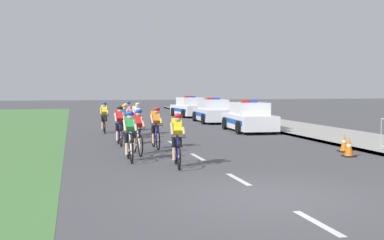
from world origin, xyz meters
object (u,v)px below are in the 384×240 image
Objects in this scene: cyclist_fourth at (156,127)px; police_car_third at (189,108)px; cyclist_lead at (177,139)px; cyclist_seventh at (124,120)px; traffic_cone_far at (349,147)px; cyclist_second at (130,135)px; cyclist_tenth at (104,117)px; cyclist_third at (137,131)px; cyclist_sixth at (124,121)px; cyclist_fifth at (119,125)px; cyclist_eighth at (137,118)px; traffic_cone_near at (344,143)px; police_car_second at (213,112)px; police_car_nearest at (249,118)px; cyclist_ninth at (128,116)px.

police_car_third reaches higher than cyclist_fourth.
cyclist_lead is 1.00× the size of cyclist_seventh.
cyclist_fourth is 2.69× the size of traffic_cone_far.
cyclist_tenth is (-0.15, 9.68, 0.00)m from cyclist_second.
cyclist_third is 1.67m from cyclist_fourth.
cyclist_tenth is at bearing -120.61° from police_car_third.
cyclist_second is 1.00× the size of cyclist_sixth.
cyclist_eighth is at bearing 73.85° from cyclist_fifth.
cyclist_fourth reaches higher than traffic_cone_near.
police_car_second is at bearing 65.23° from cyclist_fourth.
cyclist_second is at bearing -176.70° from traffic_cone_near.
cyclist_fifth is 1.00× the size of cyclist_sixth.
cyclist_seventh and cyclist_eighth have the same top height.
cyclist_eighth is 9.16m from police_car_second.
cyclist_tenth reaches higher than traffic_cone_near.
cyclist_sixth is at bearing 102.73° from cyclist_fourth.
cyclist_sixth is 6.97m from police_car_nearest.
cyclist_fifth is at bearing -146.69° from police_car_nearest.
traffic_cone_near is (6.23, -7.80, -0.48)m from cyclist_eighth.
traffic_cone_far is at bearing -113.89° from traffic_cone_near.
police_car_third reaches higher than cyclist_sixth.
cyclist_ninth is 2.69× the size of traffic_cone_near.
cyclist_third is 1.00× the size of cyclist_fifth.
police_car_nearest is (6.43, 1.34, -0.11)m from cyclist_seventh.
cyclist_lead is 12.00m from cyclist_ninth.
police_car_second is at bearing 50.93° from cyclist_eighth.
cyclist_second and cyclist_fourth have the same top height.
cyclist_ninth is at bearing -117.78° from police_car_third.
cyclist_lead is 8.88m from cyclist_seventh.
cyclist_lead is at bearing -75.33° from cyclist_third.
cyclist_lead is 2.68× the size of traffic_cone_near.
traffic_cone_near is at bearing 16.64° from cyclist_lead.
cyclist_fourth and cyclist_sixth have the same top height.
cyclist_seventh is at bearing 80.85° from cyclist_fifth.
cyclist_sixth is 0.38× the size of police_car_third.
police_car_second reaches higher than cyclist_second.
police_car_third reaches higher than cyclist_tenth.
police_car_third is (7.19, 12.15, -0.11)m from cyclist_tenth.
cyclist_tenth reaches higher than traffic_cone_far.
cyclist_ninth is 0.39× the size of police_car_second.
cyclist_third is 15.42m from police_car_second.
cyclist_tenth is (-0.56, 8.26, 0.00)m from cyclist_third.
police_car_second reaches higher than cyclist_eighth.
cyclist_fourth is at bearing -89.87° from cyclist_eighth.
cyclist_sixth and cyclist_ninth have the same top height.
police_car_second is at bearing 90.00° from police_car_nearest.
cyclist_ninth is 6.21m from police_car_nearest.
cyclist_seventh is at bearing 93.61° from cyclist_lead.
traffic_cone_near is at bearing -40.36° from cyclist_sixth.
police_car_second reaches higher than cyclist_third.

